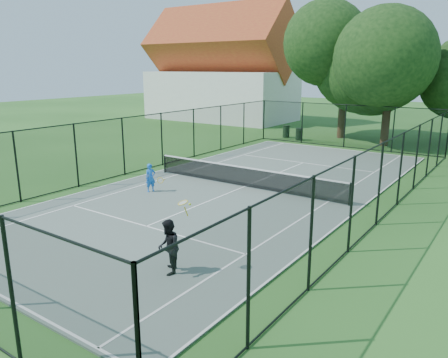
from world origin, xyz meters
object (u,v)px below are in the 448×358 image
Objects in this scene: trash_bin_left at (286,131)px; player_blue at (151,178)px; tennis_net at (245,176)px; trash_bin_right at (299,134)px; player_black at (168,247)px.

player_blue is (2.37, -17.74, 0.20)m from trash_bin_left.
tennis_net reaches higher than trash_bin_right.
player_black is (6.98, -22.64, 0.35)m from trash_bin_right.
trash_bin_right is (1.44, -0.63, -0.02)m from trash_bin_left.
trash_bin_right is 17.14m from player_blue.
tennis_net is 9.13m from player_black.
trash_bin_right is at bearing 105.66° from tennis_net.
player_blue is at bearing -82.39° from trash_bin_left.
tennis_net is at bearing -69.87° from trash_bin_left.
player_black is at bearing -70.49° from tennis_net.
player_black reaches higher than tennis_net.
player_black is (8.42, -23.27, 0.32)m from trash_bin_left.
trash_bin_right is at bearing 93.11° from player_blue.
trash_bin_left is 0.77× the size of player_blue.
trash_bin_right is at bearing -23.51° from trash_bin_left.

